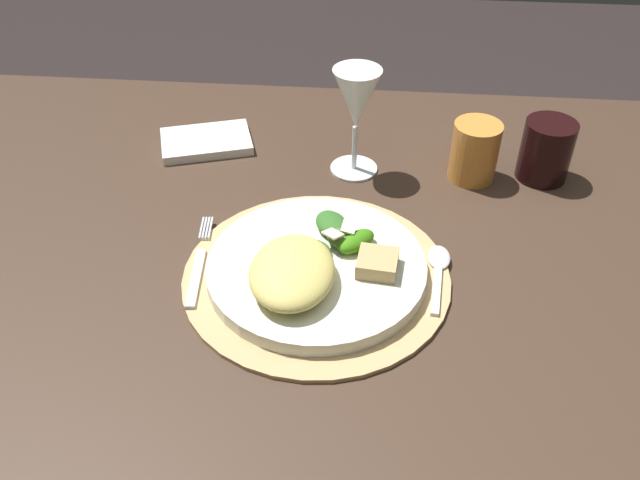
% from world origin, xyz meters
% --- Properties ---
extents(dining_table, '(1.48, 0.90, 0.73)m').
position_xyz_m(dining_table, '(0.00, 0.00, 0.61)').
color(dining_table, '#3D2B1F').
rests_on(dining_table, ground).
extents(placemat, '(0.33, 0.33, 0.01)m').
position_xyz_m(placemat, '(-0.03, -0.06, 0.74)').
color(placemat, tan).
rests_on(placemat, dining_table).
extents(dinner_plate, '(0.27, 0.27, 0.02)m').
position_xyz_m(dinner_plate, '(-0.03, -0.06, 0.75)').
color(dinner_plate, silver).
rests_on(dinner_plate, placemat).
extents(pasta_serving, '(0.10, 0.13, 0.04)m').
position_xyz_m(pasta_serving, '(-0.05, -0.11, 0.78)').
color(pasta_serving, '#D7C365').
rests_on(pasta_serving, dinner_plate).
extents(salad_greens, '(0.10, 0.10, 0.03)m').
position_xyz_m(salad_greens, '(-0.00, -0.02, 0.77)').
color(salad_greens, '#306424').
rests_on(salad_greens, dinner_plate).
extents(bread_piece, '(0.05, 0.05, 0.02)m').
position_xyz_m(bread_piece, '(0.05, -0.07, 0.77)').
color(bread_piece, tan).
rests_on(bread_piece, dinner_plate).
extents(fork, '(0.03, 0.17, 0.00)m').
position_xyz_m(fork, '(-0.18, -0.06, 0.74)').
color(fork, silver).
rests_on(fork, placemat).
extents(spoon, '(0.03, 0.13, 0.01)m').
position_xyz_m(spoon, '(0.13, -0.04, 0.74)').
color(spoon, silver).
rests_on(spoon, placemat).
extents(napkin, '(0.16, 0.13, 0.01)m').
position_xyz_m(napkin, '(-0.23, 0.23, 0.74)').
color(napkin, silver).
rests_on(napkin, dining_table).
extents(wine_glass, '(0.07, 0.07, 0.16)m').
position_xyz_m(wine_glass, '(0.01, 0.18, 0.85)').
color(wine_glass, silver).
rests_on(wine_glass, dining_table).
extents(amber_tumbler, '(0.07, 0.07, 0.09)m').
position_xyz_m(amber_tumbler, '(0.18, 0.18, 0.78)').
color(amber_tumbler, orange).
rests_on(amber_tumbler, dining_table).
extents(dark_tumbler, '(0.08, 0.08, 0.09)m').
position_xyz_m(dark_tumbler, '(0.29, 0.19, 0.78)').
color(dark_tumbler, black).
rests_on(dark_tumbler, dining_table).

